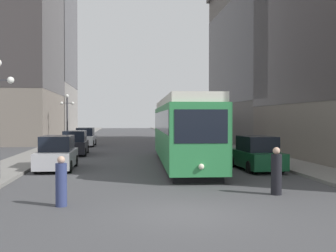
{
  "coord_description": "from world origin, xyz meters",
  "views": [
    {
      "loc": [
        -1.98,
        -11.45,
        2.78
      ],
      "look_at": [
        0.51,
        9.05,
        2.37
      ],
      "focal_mm": 42.98,
      "sensor_mm": 36.0,
      "label": 1
    }
  ],
  "objects": [
    {
      "name": "building_right_corner",
      "position": [
        14.48,
        28.19,
        9.12
      ],
      "size": [
        10.95,
        20.88,
        17.76
      ],
      "color": "slate",
      "rests_on": "ground"
    },
    {
      "name": "pedestrian_crossing_near",
      "position": [
        -3.8,
        1.47,
        0.74
      ],
      "size": [
        0.36,
        0.36,
        1.59
      ],
      "rotation": [
        0.0,
        0.0,
        5.44
      ],
      "color": "navy",
      "rests_on": "ground"
    },
    {
      "name": "building_left_midblock",
      "position": [
        -15.31,
        52.6,
        16.18
      ],
      "size": [
        12.61,
        18.02,
        31.38
      ],
      "color": "gray",
      "rests_on": "ground"
    },
    {
      "name": "lamp_post_left_far",
      "position": [
        -7.23,
        30.3,
        3.5
      ],
      "size": [
        1.41,
        0.36,
        5.05
      ],
      "color": "#333338",
      "rests_on": "sidewalk_left"
    },
    {
      "name": "parked_car_left_near",
      "position": [
        -5.33,
        29.16,
        0.84
      ],
      "size": [
        1.96,
        4.45,
        1.82
      ],
      "rotation": [
        0.0,
        0.0,
        -0.02
      ],
      "color": "black",
      "rests_on": "ground"
    },
    {
      "name": "parked_car_right_far",
      "position": [
        5.33,
        9.33,
        0.84
      ],
      "size": [
        1.96,
        4.38,
        1.82
      ],
      "rotation": [
        0.0,
        0.0,
        3.16
      ],
      "color": "black",
      "rests_on": "ground"
    },
    {
      "name": "streetcar",
      "position": [
        1.72,
        12.06,
        2.1
      ],
      "size": [
        3.34,
        15.03,
        3.89
      ],
      "rotation": [
        0.0,
        0.0,
        -0.05
      ],
      "color": "black",
      "rests_on": "ground"
    },
    {
      "name": "parked_car_left_far",
      "position": [
        -5.33,
        19.58,
        0.84
      ],
      "size": [
        1.93,
        4.46,
        1.82
      ],
      "rotation": [
        0.0,
        0.0,
        0.01
      ],
      "color": "black",
      "rests_on": "ground"
    },
    {
      "name": "pedestrian_crossing_far",
      "position": [
        3.68,
        2.5,
        0.8
      ],
      "size": [
        0.39,
        0.39,
        1.73
      ],
      "rotation": [
        0.0,
        0.0,
        4.74
      ],
      "color": "black",
      "rests_on": "ground"
    },
    {
      "name": "parked_car_left_mid",
      "position": [
        -5.33,
        10.82,
        0.84
      ],
      "size": [
        1.9,
        4.42,
        1.82
      ],
      "rotation": [
        0.0,
        0.0,
        -0.0
      ],
      "color": "black",
      "rests_on": "ground"
    },
    {
      "name": "sidewalk_right",
      "position": [
        7.96,
        40.0,
        0.07
      ],
      "size": [
        2.68,
        120.0,
        0.15
      ],
      "primitive_type": "cube",
      "color": "gray",
      "rests_on": "ground"
    },
    {
      "name": "sidewalk_left",
      "position": [
        -7.96,
        40.0,
        0.07
      ],
      "size": [
        2.68,
        120.0,
        0.15
      ],
      "primitive_type": "cube",
      "color": "gray",
      "rests_on": "ground"
    },
    {
      "name": "building_left_corner",
      "position": [
        -15.08,
        36.34,
        11.96
      ],
      "size": [
        12.16,
        16.52,
        23.23
      ],
      "color": "slate",
      "rests_on": "ground"
    },
    {
      "name": "transit_bus",
      "position": [
        4.59,
        25.55,
        1.95
      ],
      "size": [
        2.99,
        12.24,
        3.45
      ],
      "rotation": [
        0.0,
        0.0,
        -0.03
      ],
      "color": "black",
      "rests_on": "ground"
    },
    {
      "name": "ground_plane",
      "position": [
        0.0,
        0.0,
        0.0
      ],
      "size": [
        200.0,
        200.0,
        0.0
      ],
      "primitive_type": "plane",
      "color": "#424244"
    }
  ]
}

